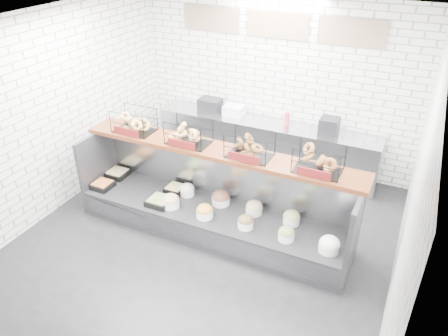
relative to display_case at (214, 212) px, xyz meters
The scene contains 5 objects.
ground 0.47m from the display_case, 91.07° to the right, with size 5.50×5.50×0.00m, color black.
room_shell 1.75m from the display_case, 91.42° to the left, with size 5.02×5.51×3.01m.
display_case is the anchor object (origin of this frame).
bagel_shelf 1.06m from the display_case, 91.78° to the left, with size 4.10×0.50×0.40m.
prep_counter 2.09m from the display_case, 90.33° to the left, with size 4.00×0.60×1.20m.
Camera 1 is at (2.34, -4.24, 4.01)m, focal length 35.00 mm.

